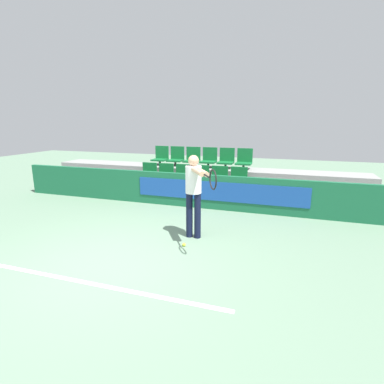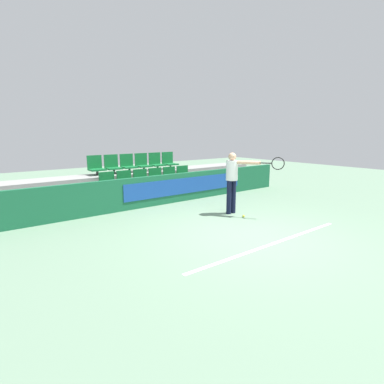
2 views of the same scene
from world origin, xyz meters
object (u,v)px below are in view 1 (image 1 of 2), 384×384
stadium_chair_10 (226,159)px  tennis_ball (184,245)px  stadium_chair_3 (200,178)px  stadium_chair_1 (165,175)px  tennis_player (194,189)px  stadium_chair_2 (182,176)px  stadium_chair_6 (161,157)px  stadium_chair_11 (244,160)px  stadium_chair_9 (209,159)px  stadium_chair_7 (176,157)px  stadium_chair_5 (238,180)px  stadium_chair_0 (148,174)px  stadium_chair_8 (192,158)px  stadium_chair_4 (219,179)px

stadium_chair_10 → tennis_ball: size_ratio=9.13×
stadium_chair_3 → stadium_chair_1: bearing=180.0°
tennis_player → stadium_chair_1: bearing=90.3°
stadium_chair_2 → stadium_chair_6: (-1.09, 0.94, 0.43)m
stadium_chair_1 → stadium_chair_6: 1.17m
stadium_chair_11 → tennis_player: (-0.37, -3.70, -0.10)m
stadium_chair_9 → tennis_ball: bearing=-80.9°
tennis_ball → stadium_chair_9: bearing=99.1°
stadium_chair_3 → tennis_player: (0.72, -2.76, 0.33)m
stadium_chair_7 → stadium_chair_9: bearing=0.0°
stadium_chair_5 → tennis_player: (-0.37, -2.76, 0.33)m
stadium_chair_0 → stadium_chair_8: 1.50m
tennis_player → stadium_chair_6: bearing=89.6°
stadium_chair_1 → stadium_chair_9: size_ratio=1.00×
stadium_chair_5 → stadium_chair_11: bearing=90.0°
stadium_chair_3 → stadium_chair_11: bearing=40.6°
stadium_chair_10 → tennis_player: (0.18, -3.70, -0.10)m
stadium_chair_0 → stadium_chair_7: stadium_chair_7 is taller
stadium_chair_2 → tennis_ball: size_ratio=9.13×
stadium_chair_7 → stadium_chair_6: bearing=180.0°
stadium_chair_4 → stadium_chair_9: bearing=120.2°
stadium_chair_5 → stadium_chair_10: size_ratio=1.00×
stadium_chair_0 → stadium_chair_4: bearing=0.0°
stadium_chair_8 → stadium_chair_9: 0.55m
stadium_chair_1 → stadium_chair_4: same height
stadium_chair_0 → stadium_chair_7: size_ratio=1.00×
stadium_chair_9 → stadium_chair_11: size_ratio=1.00×
stadium_chair_0 → tennis_player: size_ratio=0.37×
stadium_chair_3 → stadium_chair_11: size_ratio=1.00×
stadium_chair_5 → tennis_ball: (-0.43, -3.19, -0.65)m
stadium_chair_4 → stadium_chair_6: stadium_chair_6 is taller
stadium_chair_0 → stadium_chair_5: size_ratio=1.00×
stadium_chair_2 → stadium_chair_9: size_ratio=1.00×
stadium_chair_6 → stadium_chair_8: same height
stadium_chair_7 → tennis_player: (1.82, -3.70, -0.10)m
stadium_chair_1 → stadium_chair_10: size_ratio=1.00×
stadium_chair_4 → stadium_chair_5: (0.55, 0.00, 0.00)m
stadium_chair_0 → stadium_chair_10: stadium_chair_10 is taller
stadium_chair_6 → stadium_chair_7: same height
stadium_chair_2 → stadium_chair_1: bearing=180.0°
stadium_chair_5 → stadium_chair_10: bearing=120.2°
stadium_chair_1 → stadium_chair_11: stadium_chair_11 is taller
stadium_chair_2 → tennis_player: bearing=-65.3°
stadium_chair_0 → tennis_player: bearing=-49.5°
stadium_chair_2 → stadium_chair_11: 1.94m
stadium_chair_3 → stadium_chair_7: bearing=139.4°
stadium_chair_5 → stadium_chair_10: stadium_chair_10 is taller
stadium_chair_9 → stadium_chair_6: bearing=180.0°
stadium_chair_10 → stadium_chair_7: bearing=180.0°
stadium_chair_0 → stadium_chair_9: (1.64, 0.94, 0.43)m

